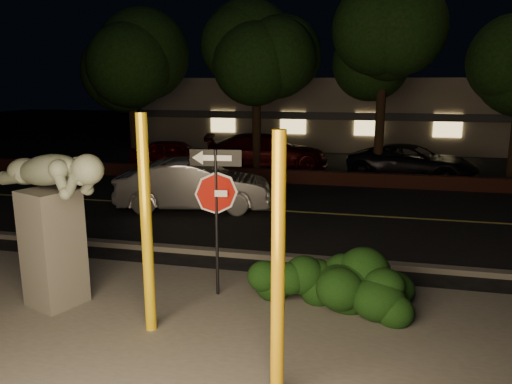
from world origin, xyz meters
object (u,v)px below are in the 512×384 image
at_px(silver_sedan, 195,185).
at_px(parked_car_red, 175,154).
at_px(yellow_pole_left, 146,226).
at_px(sculpture, 51,211).
at_px(signpost, 216,194).
at_px(yellow_pole_right, 278,271).
at_px(parked_car_dark, 412,162).
at_px(parked_car_darkred, 266,151).

height_order(silver_sedan, parked_car_red, silver_sedan).
distance_m(yellow_pole_left, parked_car_red, 14.77).
height_order(sculpture, parked_car_red, sculpture).
xyz_separation_m(signpost, sculpture, (-2.57, -0.99, -0.21)).
xyz_separation_m(yellow_pole_right, parked_car_dark, (2.60, 14.98, -0.95)).
relative_size(sculpture, parked_car_darkred, 0.51).
relative_size(yellow_pole_left, signpost, 1.27).
height_order(parked_car_red, parked_car_dark, parked_car_dark).
height_order(signpost, parked_car_red, signpost).
relative_size(signpost, parked_car_red, 0.68).
xyz_separation_m(silver_sedan, parked_car_red, (-3.26, 6.55, -0.09)).
distance_m(yellow_pole_right, parked_car_red, 16.76).
distance_m(yellow_pole_left, parked_car_dark, 14.61).
relative_size(parked_car_red, parked_car_dark, 0.80).
distance_m(signpost, sculpture, 2.76).
height_order(yellow_pole_right, parked_car_darkred, yellow_pole_right).
height_order(yellow_pole_right, parked_car_dark, yellow_pole_right).
xyz_separation_m(yellow_pole_left, parked_car_darkred, (-1.27, 14.82, -0.90)).
distance_m(signpost, parked_car_red, 13.66).
height_order(yellow_pole_right, signpost, yellow_pole_right).
bearing_deg(signpost, parked_car_dark, 64.94).
relative_size(yellow_pole_left, silver_sedan, 0.73).
distance_m(parked_car_darkred, parked_car_dark, 6.18).
bearing_deg(parked_car_dark, silver_sedan, 148.90).
bearing_deg(parked_car_red, parked_car_darkred, -84.57).
relative_size(sculpture, silver_sedan, 0.60).
bearing_deg(sculpture, parked_car_darkred, 109.18).
bearing_deg(sculpture, silver_sedan, 111.42).
relative_size(signpost, parked_car_darkred, 0.49).
bearing_deg(yellow_pole_left, parked_car_darkred, 94.89).
xyz_separation_m(signpost, silver_sedan, (-2.51, 5.77, -1.13)).
xyz_separation_m(signpost, parked_car_red, (-5.77, 12.32, -1.22)).
bearing_deg(signpost, yellow_pole_right, -65.62).
distance_m(silver_sedan, parked_car_dark, 9.34).
bearing_deg(parked_car_darkred, signpost, 173.79).
bearing_deg(yellow_pole_left, signpost, 67.35).
bearing_deg(yellow_pole_right, signpost, 120.55).
relative_size(yellow_pole_right, parked_car_red, 0.84).
xyz_separation_m(yellow_pole_right, parked_car_red, (-7.36, 15.03, -0.97)).
distance_m(sculpture, parked_car_darkred, 14.37).
distance_m(yellow_pole_right, sculpture, 4.50).
bearing_deg(parked_car_red, signpost, -164.16).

